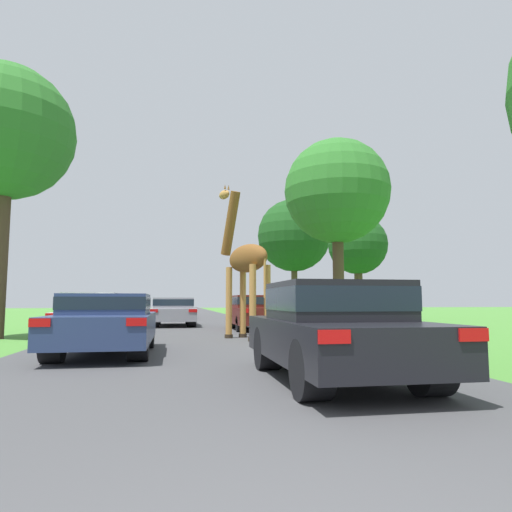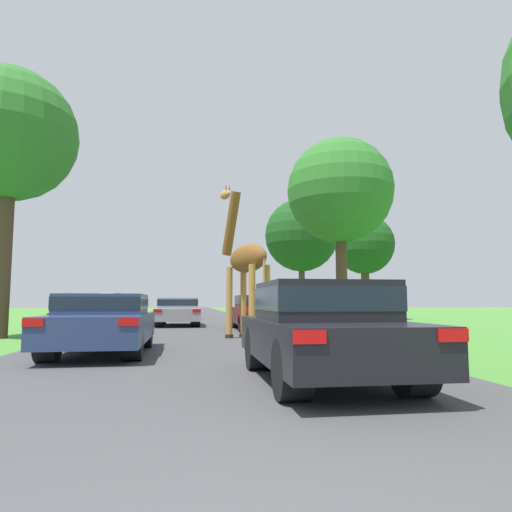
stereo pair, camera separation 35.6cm
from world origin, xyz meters
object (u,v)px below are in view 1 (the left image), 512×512
(giraffe_near_road, at_px, (245,262))
(tree_mid_field, at_px, (358,246))
(tree_left_edge, at_px, (294,236))
(tree_centre_back, at_px, (337,192))
(car_lead_maroon, at_px, (335,327))
(car_verge_right, at_px, (254,311))
(car_rear_follower, at_px, (91,313))
(tree_far_right, at_px, (5,134))
(car_far_ahead, at_px, (173,311))
(car_queue_left, at_px, (107,322))
(car_queue_right, at_px, (170,307))

(giraffe_near_road, distance_m, tree_mid_field, 16.15)
(tree_left_edge, xyz_separation_m, tree_centre_back, (-3.07, -18.00, -0.89))
(car_lead_maroon, relative_size, car_verge_right, 0.95)
(car_rear_follower, relative_size, tree_far_right, 0.48)
(car_far_ahead, bearing_deg, car_queue_left, -97.07)
(car_lead_maroon, bearing_deg, car_far_ahead, 98.48)
(car_verge_right, relative_size, tree_left_edge, 0.46)
(car_lead_maroon, distance_m, car_queue_right, 24.65)
(tree_left_edge, distance_m, tree_mid_field, 8.67)
(car_rear_follower, height_order, tree_mid_field, tree_mid_field)
(car_queue_right, height_order, car_far_ahead, car_queue_right)
(car_queue_left, bearing_deg, car_far_ahead, 82.93)
(car_queue_left, height_order, tree_centre_back, tree_centre_back)
(tree_centre_back, bearing_deg, giraffe_near_road, -141.67)
(car_far_ahead, distance_m, tree_centre_back, 9.13)
(car_queue_left, distance_m, car_verge_right, 9.05)
(tree_far_right, bearing_deg, tree_left_edge, 53.74)
(car_verge_right, height_order, car_rear_follower, car_rear_follower)
(tree_centre_back, distance_m, tree_mid_field, 10.94)
(tree_left_edge, relative_size, tree_mid_field, 1.43)
(car_lead_maroon, height_order, car_verge_right, car_lead_maroon)
(car_rear_follower, xyz_separation_m, tree_mid_field, (13.87, 11.36, 3.86))
(car_queue_left, bearing_deg, car_rear_follower, 102.78)
(giraffe_near_road, xyz_separation_m, tree_centre_back, (4.25, 3.36, 3.16))
(tree_centre_back, relative_size, tree_far_right, 0.89)
(giraffe_near_road, relative_size, car_queue_right, 1.12)
(car_lead_maroon, bearing_deg, tree_centre_back, 69.16)
(car_queue_right, height_order, tree_far_right, tree_far_right)
(car_rear_follower, xyz_separation_m, tree_far_right, (-2.71, -0.41, 5.56))
(car_queue_left, bearing_deg, tree_far_right, 129.16)
(car_far_ahead, xyz_separation_m, tree_centre_back, (6.35, -4.50, 4.77))
(car_queue_left, relative_size, tree_left_edge, 0.45)
(giraffe_near_road, relative_size, car_far_ahead, 1.20)
(giraffe_near_road, height_order, tree_centre_back, tree_centre_back)
(car_verge_right, bearing_deg, car_far_ahead, 132.02)
(tree_left_edge, bearing_deg, car_queue_right, -156.45)
(tree_centre_back, bearing_deg, tree_left_edge, 80.33)
(giraffe_near_road, height_order, car_rear_follower, giraffe_near_road)
(tree_left_edge, bearing_deg, car_rear_follower, -121.41)
(car_verge_right, bearing_deg, tree_centre_back, -17.53)
(giraffe_near_road, xyz_separation_m, tree_far_right, (-7.39, 1.31, 4.00))
(tree_left_edge, bearing_deg, car_verge_right, -110.25)
(car_queue_right, distance_m, tree_mid_field, 12.80)
(car_queue_right, height_order, car_verge_right, car_verge_right)
(car_verge_right, bearing_deg, car_queue_left, -120.16)
(car_queue_right, distance_m, car_queue_left, 20.66)
(giraffe_near_road, xyz_separation_m, tree_left_edge, (7.31, 21.36, 4.06))
(tree_far_right, bearing_deg, giraffe_near_road, -10.08)
(car_queue_left, bearing_deg, giraffe_near_road, 44.63)
(tree_mid_field, bearing_deg, car_queue_left, -127.52)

